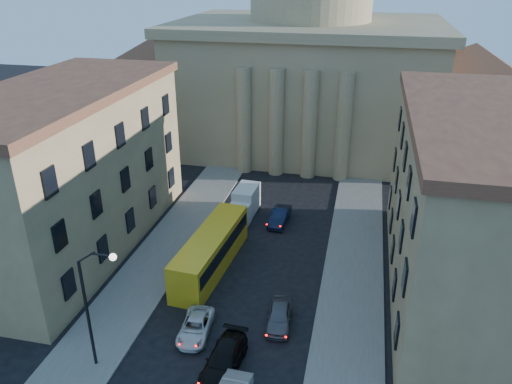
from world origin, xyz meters
TOP-DOWN VIEW (x-y plane):
  - sidewalk_left at (-8.50, 18.00)m, footprint 5.00×60.00m
  - sidewalk_right at (8.50, 18.00)m, footprint 5.00×60.00m
  - church at (0.00, 55.47)m, footprint 68.02×28.76m
  - building_left at (-17.00, 22.00)m, footprint 11.60×26.60m
  - building_right at (17.00, 22.00)m, footprint 11.60×26.60m
  - street_lamp at (-6.97, 8.00)m, footprint 2.62×0.44m
  - car_left_mid at (-2.08, 12.27)m, footprint 2.42×4.60m
  - car_right_mid at (0.80, 9.52)m, footprint 2.43×5.31m
  - car_right_far at (3.50, 14.62)m, footprint 2.07×4.36m
  - car_right_distant at (0.80, 29.99)m, footprint 1.82×4.55m
  - city_bus at (-3.50, 20.67)m, footprint 3.60×12.00m
  - box_truck at (-3.04, 30.72)m, footprint 2.33×5.40m

SIDE VIEW (x-z plane):
  - sidewalk_left at x=-8.50m, z-range 0.00..0.15m
  - sidewalk_right at x=8.50m, z-range 0.00..0.15m
  - car_left_mid at x=-2.08m, z-range 0.00..1.23m
  - car_right_far at x=3.50m, z-range 0.00..1.44m
  - car_right_distant at x=0.80m, z-range 0.00..1.47m
  - car_right_mid at x=0.80m, z-range 0.00..1.50m
  - box_truck at x=-3.04m, z-range -0.08..2.84m
  - city_bus at x=-3.50m, z-range 0.12..3.46m
  - street_lamp at x=-6.97m, z-range 0.87..9.70m
  - building_left at x=-17.00m, z-range 0.07..14.77m
  - building_right at x=17.00m, z-range 0.07..14.77m
  - church at x=0.00m, z-range -6.42..30.18m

